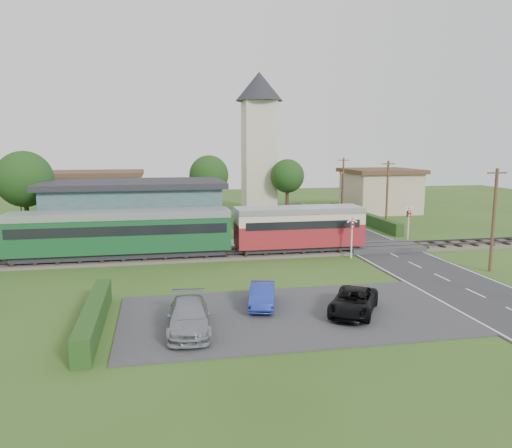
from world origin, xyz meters
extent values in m
plane|color=#2D4C19|center=(0.00, 0.00, 0.00)|extent=(120.00, 120.00, 0.00)
cube|color=#4C443D|center=(0.00, 2.00, 0.10)|extent=(76.00, 3.20, 0.20)
cube|color=#3F3F47|center=(0.00, 1.28, 0.42)|extent=(76.00, 0.08, 0.15)
cube|color=#3F3F47|center=(0.00, 2.72, 0.42)|extent=(76.00, 0.08, 0.15)
cube|color=#28282B|center=(10.00, 0.00, 0.03)|extent=(6.00, 70.00, 0.05)
cube|color=#333335|center=(-1.50, -12.00, 0.04)|extent=(17.00, 9.00, 0.08)
cube|color=#333335|center=(10.00, 2.00, 0.23)|extent=(6.20, 3.40, 0.45)
cube|color=gray|center=(-10.00, 5.20, 0.23)|extent=(30.00, 3.00, 0.45)
cube|color=beige|center=(-18.00, 5.20, 1.65)|extent=(2.00, 2.00, 2.40)
cube|color=#232328|center=(-18.00, 5.20, 2.93)|extent=(2.30, 2.30, 0.15)
cube|color=#395256|center=(-10.00, 11.00, 2.40)|extent=(15.00, 8.00, 4.80)
cube|color=#232328|center=(-10.00, 11.00, 5.05)|extent=(16.00, 9.00, 0.50)
cube|color=#232328|center=(-10.00, 7.06, 1.10)|extent=(1.20, 0.12, 2.20)
cube|color=black|center=(-15.00, 7.06, 2.40)|extent=(1.00, 0.12, 1.20)
cube|color=black|center=(-13.00, 7.06, 2.40)|extent=(1.00, 0.12, 1.20)
cube|color=black|center=(-7.00, 7.06, 2.40)|extent=(1.00, 0.12, 1.20)
cube|color=black|center=(-5.00, 7.06, 2.40)|extent=(1.00, 0.12, 1.20)
cube|color=#232328|center=(2.93, 2.00, 0.59)|extent=(9.00, 2.20, 0.50)
cube|color=maroon|center=(2.93, 2.00, 1.59)|extent=(10.00, 2.80, 1.80)
cube|color=beige|center=(2.93, 2.00, 2.84)|extent=(10.00, 2.82, 0.90)
cube|color=black|center=(2.93, 2.00, 2.49)|extent=(9.00, 2.88, 0.60)
cube|color=#B3B5BC|center=(2.93, 2.00, 3.49)|extent=(10.00, 2.90, 0.45)
cube|color=#232328|center=(-10.67, 2.00, 0.59)|extent=(15.20, 2.20, 0.50)
cube|color=#144A24|center=(-10.67, 2.00, 2.09)|extent=(16.00, 2.80, 2.60)
cube|color=black|center=(-10.67, 2.00, 2.49)|extent=(15.40, 2.86, 0.70)
cube|color=#B3B5BC|center=(-10.67, 2.00, 3.49)|extent=(16.00, 2.90, 0.50)
cube|color=beige|center=(5.00, 28.00, 7.00)|extent=(4.00, 4.00, 14.00)
cone|color=#232328|center=(5.00, 28.00, 15.80)|extent=(6.00, 6.00, 3.60)
cube|color=tan|center=(-15.00, 25.00, 2.50)|extent=(10.00, 8.00, 5.00)
cube|color=#472D1E|center=(-15.00, 25.00, 5.25)|extent=(10.80, 8.80, 0.50)
cube|color=tan|center=(20.00, 24.00, 2.50)|extent=(8.00, 8.00, 5.00)
cube|color=#472D1E|center=(20.00, 24.00, 5.25)|extent=(8.80, 8.80, 0.50)
cube|color=#193814|center=(-11.00, -12.00, 0.60)|extent=(0.80, 9.00, 1.20)
cube|color=#193814|center=(14.20, 16.00, 0.60)|extent=(0.80, 18.00, 1.20)
cube|color=#193814|center=(-10.00, 15.50, 0.65)|extent=(22.00, 0.80, 1.30)
cylinder|color=#332316|center=(-20.00, 14.00, 2.06)|extent=(0.44, 0.44, 4.12)
sphere|color=#143311|center=(-20.00, 14.00, 5.40)|extent=(5.20, 5.20, 5.20)
cylinder|color=#332316|center=(-2.00, 23.00, 1.93)|extent=(0.44, 0.44, 3.85)
sphere|color=#143311|center=(-2.00, 23.00, 5.04)|extent=(4.60, 4.60, 4.60)
cylinder|color=#332316|center=(8.00, 25.00, 1.79)|extent=(0.44, 0.44, 3.58)
sphere|color=#143311|center=(8.00, 25.00, 4.68)|extent=(4.20, 4.20, 4.20)
cylinder|color=#473321|center=(14.20, -6.00, 3.50)|extent=(0.22, 0.22, 7.00)
cube|color=#473321|center=(14.20, -6.00, 6.70)|extent=(1.40, 0.10, 0.10)
cylinder|color=#473321|center=(14.20, 10.00, 3.50)|extent=(0.22, 0.22, 7.00)
cube|color=#473321|center=(14.20, 10.00, 6.70)|extent=(1.40, 0.10, 0.10)
cylinder|color=#473321|center=(14.20, 22.00, 3.50)|extent=(0.22, 0.22, 7.00)
cube|color=#473321|center=(14.20, 22.00, 6.70)|extent=(1.40, 0.10, 0.10)
cylinder|color=silver|center=(6.40, -0.40, 1.50)|extent=(0.12, 0.12, 3.00)
cube|color=#232328|center=(6.40, -0.40, 2.60)|extent=(0.35, 0.18, 0.55)
sphere|color=#FF190C|center=(6.40, -0.52, 2.75)|extent=(0.14, 0.14, 0.14)
sphere|color=#FF190C|center=(6.40, -0.52, 2.45)|extent=(0.14, 0.14, 0.14)
cube|color=silver|center=(6.40, -0.40, 3.00)|extent=(0.84, 0.05, 0.55)
cube|color=silver|center=(6.40, -0.40, 3.00)|extent=(0.84, 0.05, 0.55)
cylinder|color=silver|center=(13.60, 4.40, 1.50)|extent=(0.12, 0.12, 3.00)
cube|color=#232328|center=(13.60, 4.40, 2.60)|extent=(0.35, 0.18, 0.55)
sphere|color=#FF190C|center=(13.60, 4.28, 2.75)|extent=(0.14, 0.14, 0.14)
sphere|color=#FF190C|center=(13.60, 4.28, 2.45)|extent=(0.14, 0.14, 0.14)
cube|color=silver|center=(13.60, 4.40, 3.00)|extent=(0.84, 0.05, 0.55)
cube|color=silver|center=(13.60, 4.40, 3.00)|extent=(0.84, 0.05, 0.55)
cylinder|color=#3F3F47|center=(-22.00, 20.00, 2.50)|extent=(0.14, 0.14, 5.00)
sphere|color=orange|center=(-22.00, 20.00, 5.00)|extent=(0.30, 0.30, 0.30)
cylinder|color=#3F3F47|center=(16.00, 27.00, 2.50)|extent=(0.14, 0.14, 5.00)
sphere|color=orange|center=(16.00, 27.00, 5.00)|extent=(0.30, 0.30, 0.30)
imported|color=navy|center=(10.72, 11.96, 0.73)|extent=(4.30, 2.83, 1.36)
imported|color=#1F319A|center=(-2.64, -10.54, 0.69)|extent=(2.12, 3.88, 1.21)
imported|color=gray|center=(-6.68, -13.37, 0.77)|extent=(2.20, 4.86, 1.38)
imported|color=black|center=(1.67, -12.51, 0.69)|extent=(4.03, 4.82, 1.22)
imported|color=gray|center=(-4.17, 4.86, 1.24)|extent=(0.67, 0.54, 1.58)
imported|color=gray|center=(-14.72, 5.50, 1.21)|extent=(0.83, 0.91, 1.51)
camera|label=1|loc=(-7.87, -35.41, 8.55)|focal=35.00mm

